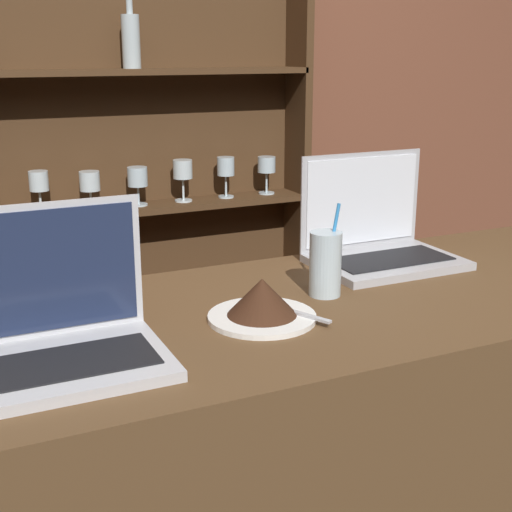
# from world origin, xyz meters

# --- Properties ---
(back_wall) EXTENTS (7.00, 0.06, 2.70)m
(back_wall) POSITION_xyz_m (0.00, 1.70, 1.35)
(back_wall) COLOR brown
(back_wall) RESTS_ON ground_plane
(back_shelf) EXTENTS (1.30, 0.18, 1.88)m
(back_shelf) POSITION_xyz_m (0.04, 1.62, 0.98)
(back_shelf) COLOR #472D19
(back_shelf) RESTS_ON ground_plane
(laptop_near) EXTENTS (0.30, 0.23, 0.25)m
(laptop_near) POSITION_xyz_m (-0.45, 0.24, 1.15)
(laptop_near) COLOR silver
(laptop_near) RESTS_ON bar_counter
(laptop_far) EXTENTS (0.33, 0.23, 0.25)m
(laptop_far) POSITION_xyz_m (0.32, 0.50, 1.15)
(laptop_far) COLOR #ADADB2
(laptop_far) RESTS_ON bar_counter
(cake_plate) EXTENTS (0.20, 0.20, 0.08)m
(cake_plate) POSITION_xyz_m (-0.09, 0.27, 1.13)
(cake_plate) COLOR white
(cake_plate) RESTS_ON bar_counter
(water_glass) EXTENTS (0.07, 0.07, 0.19)m
(water_glass) POSITION_xyz_m (0.09, 0.34, 1.16)
(water_glass) COLOR silver
(water_glass) RESTS_ON bar_counter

